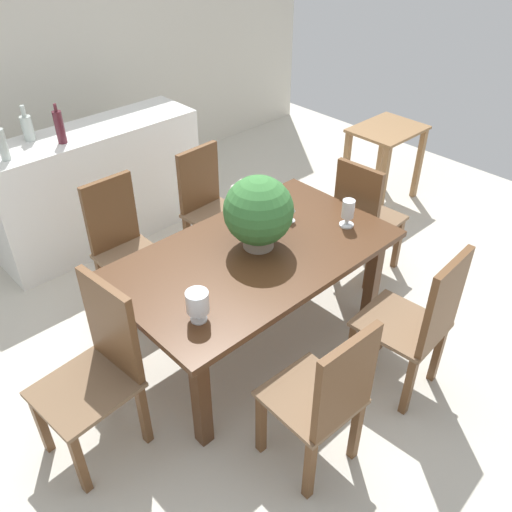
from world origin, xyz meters
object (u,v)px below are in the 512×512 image
Objects in this scene: chair_far_right at (209,204)px; wine_bottle_amber at (2,144)px; flower_centerpiece at (258,212)px; wine_bottle_tall at (27,127)px; wine_glass at (291,208)px; kitchen_counter at (98,186)px; chair_head_end at (100,363)px; chair_far_left at (122,242)px; chair_near_right at (420,320)px; crystal_vase_left at (348,211)px; crystal_vase_center_near at (197,303)px; side_table at (385,146)px; chair_near_left at (327,397)px; chair_foot_end at (363,216)px; dining_table at (255,264)px; wine_bottle_dark at (60,127)px.

wine_bottle_amber is (-1.11, 0.82, 0.57)m from chair_far_right.
wine_bottle_tall is (-0.52, 1.91, 0.10)m from flower_centerpiece.
wine_glass is 1.83m from kitchen_counter.
chair_head_end is 1.85m from wine_bottle_amber.
chair_far_left reaches higher than wine_glass.
wine_bottle_tall is (-0.86, 2.88, 0.53)m from chair_near_right.
crystal_vase_center_near is (-1.26, -0.05, 0.00)m from crystal_vase_left.
chair_far_right is at bearing 49.18° from crystal_vase_center_near.
wine_bottle_tall is at bearing 153.57° from side_table.
kitchen_counter is (0.34, 2.76, -0.05)m from chair_near_left.
flower_centerpiece is (-1.03, 0.04, 0.45)m from chair_foot_end.
crystal_vase_left is at bearing -80.28° from chair_far_right.
wine_bottle_tall reaches higher than wine_glass.
wine_bottle_amber is at bearing 125.28° from crystal_vase_left.
side_table is at bearing -26.43° from wine_bottle_tall.
chair_near_left is at bearing 31.44° from chair_head_end.
dining_table is 2.05m from wine_bottle_tall.
kitchen_counter is at bearing 28.65° from chair_foot_end.
wine_bottle_tall is at bearing -77.54° from chair_near_right.
crystal_vase_left is 0.67× the size of wine_bottle_amber.
chair_far_left is at bearing -71.12° from chair_near_right.
chair_head_end is 5.50× the size of crystal_vase_left.
wine_glass is at bearing -66.22° from wine_bottle_dark.
kitchen_counter reaches higher than crystal_vase_left.
crystal_vase_center_near is 0.25× the size of side_table.
chair_near_right is 2.20× the size of flower_centerpiece.
wine_bottle_dark reaches higher than kitchen_counter.
dining_table is at bearing -71.09° from chair_near_right.
wine_bottle_dark reaches higher than chair_near_right.
chair_far_right is 5.14× the size of crystal_vase_left.
side_table is (1.81, 0.51, -0.30)m from wine_glass.
side_table is at bearing 26.71° from crystal_vase_left.
chair_near_left is 2.73m from wine_bottle_dark.
chair_near_right is 5.69× the size of crystal_vase_center_near.
chair_near_right is 6.97× the size of wine_glass.
kitchen_counter is at bearing 20.92° from wine_bottle_dark.
chair_near_right is at bearing -80.71° from kitchen_counter.
chair_far_left is 1.75m from chair_foot_end.
chair_foot_end is at bearing -8.88° from wine_glass.
chair_far_right is 1.50m from wine_bottle_amber.
chair_foot_end is 5.50× the size of crystal_vase_center_near.
wine_bottle_amber is (-1.37, 1.93, 0.25)m from crystal_vase_left.
wine_bottle_tall is at bearing 126.63° from chair_far_right.
wine_bottle_amber is at bearing 114.80° from flower_centerpiece.
wine_bottle_dark reaches higher than chair_near_left.
chair_head_end is at bearing -101.60° from wine_bottle_amber.
wine_bottle_amber is (-0.11, 1.98, 0.25)m from crystal_vase_center_near.
chair_near_left is (-0.00, -1.85, 0.00)m from chair_far_left.
wine_bottle_dark reaches higher than wine_glass.
flower_centerpiece is 1.58× the size of wine_bottle_dark.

